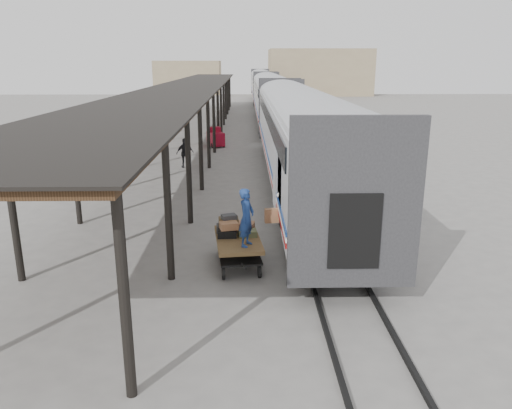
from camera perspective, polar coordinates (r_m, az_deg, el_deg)
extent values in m
plane|color=slate|center=(15.84, -3.74, -5.44)|extent=(160.00, 160.00, 0.00)
cube|color=silver|center=(23.08, 5.04, 8.02)|extent=(3.00, 24.00, 2.90)
cube|color=#28282B|center=(11.55, 11.23, -0.28)|extent=(3.04, 0.22, 3.50)
cube|color=black|center=(22.86, 1.24, 10.27)|extent=(0.04, 22.08, 0.65)
cube|color=black|center=(23.38, 4.94, 3.89)|extent=(2.55, 23.04, 0.50)
cube|color=silver|center=(48.90, 1.77, 12.25)|extent=(3.00, 24.00, 2.90)
cube|color=#28282B|center=(37.05, 2.71, 11.05)|extent=(3.04, 0.22, 3.50)
cube|color=black|center=(48.79, -0.05, 13.31)|extent=(0.04, 22.08, 0.65)
cube|color=black|center=(49.03, 1.75, 10.27)|extent=(2.55, 23.04, 0.50)
cube|color=silver|center=(74.84, 0.74, 13.55)|extent=(3.00, 24.00, 2.90)
cube|color=#28282B|center=(62.96, 1.11, 13.09)|extent=(3.04, 0.22, 3.50)
cube|color=black|center=(74.77, -0.46, 14.23)|extent=(0.04, 22.08, 0.65)
cube|color=black|center=(74.93, 0.74, 12.25)|extent=(2.55, 23.04, 0.50)
cube|color=black|center=(14.73, 3.62, 1.71)|extent=(0.50, 1.70, 2.00)
imported|color=white|center=(14.77, 3.62, 1.19)|extent=(0.72, 0.89, 1.72)
cube|color=#A36B46|center=(14.77, 2.07, -1.26)|extent=(0.57, 0.25, 0.42)
cube|color=#422B19|center=(38.99, -7.45, 13.24)|extent=(4.60, 64.00, 0.18)
cube|color=black|center=(38.98, -7.45, 13.42)|extent=(4.90, 64.30, 0.06)
cylinder|color=black|center=(39.40, -10.35, 10.23)|extent=(0.20, 0.20, 4.00)
cylinder|color=black|center=(70.10, -6.39, 12.80)|extent=(0.20, 0.20, 4.00)
cylinder|color=black|center=(8.85, -14.86, -9.84)|extent=(0.20, 0.20, 4.00)
cylinder|color=black|center=(38.97, -4.29, 10.38)|extent=(0.20, 0.20, 4.00)
cylinder|color=black|center=(69.86, -2.95, 12.86)|extent=(0.20, 0.20, 4.00)
cube|color=black|center=(49.09, 0.89, 9.29)|extent=(0.10, 150.00, 0.12)
cube|color=black|center=(49.17, 2.59, 9.29)|extent=(0.10, 150.00, 0.12)
cube|color=tan|center=(93.69, 7.21, 14.77)|extent=(18.00, 10.00, 8.00)
cube|color=tan|center=(97.36, -7.74, 14.21)|extent=(12.00, 8.00, 6.00)
cube|color=brown|center=(14.55, -2.07, -4.01)|extent=(1.50, 2.52, 0.12)
cube|color=black|center=(14.68, -2.05, -5.30)|extent=(1.39, 2.41, 0.06)
cylinder|color=black|center=(13.86, -3.74, -7.76)|extent=(0.12, 0.41, 0.40)
cylinder|color=black|center=(13.95, 0.39, -7.57)|extent=(0.12, 0.41, 0.40)
cylinder|color=black|center=(15.62, -4.21, -4.97)|extent=(0.12, 0.41, 0.40)
cylinder|color=black|center=(15.70, -0.55, -4.82)|extent=(0.12, 0.41, 0.40)
cube|color=#373739|center=(15.03, -3.36, -2.72)|extent=(0.64, 0.46, 0.21)
cube|color=#A36B46|center=(15.22, -1.35, -2.43)|extent=(0.65, 0.50, 0.22)
cube|color=black|center=(14.56, -3.34, -3.31)|extent=(0.56, 0.41, 0.22)
cube|color=#4A5030|center=(14.59, -0.97, -3.31)|extent=(0.57, 0.44, 0.19)
cube|color=#4C3A1E|center=(14.91, -3.16, -1.97)|extent=(0.62, 0.47, 0.21)
cube|color=#A36B46|center=(14.49, -3.12, -2.43)|extent=(0.58, 0.47, 0.20)
cube|color=#373739|center=(14.77, -3.10, -1.44)|extent=(0.51, 0.43, 0.15)
cube|color=maroon|center=(35.61, -4.63, 7.51)|extent=(1.38, 1.74, 0.91)
cube|color=maroon|center=(35.91, -4.84, 8.55)|extent=(1.02, 0.87, 0.36)
cylinder|color=black|center=(35.02, -4.99, 6.73)|extent=(0.24, 0.38, 0.37)
cylinder|color=black|center=(35.26, -3.72, 6.82)|extent=(0.24, 0.38, 0.37)
cylinder|color=black|center=(36.08, -5.50, 6.99)|extent=(0.24, 0.38, 0.37)
cylinder|color=black|center=(36.31, -4.26, 7.08)|extent=(0.24, 0.38, 0.37)
imported|color=navy|center=(13.65, -1.09, -1.49)|extent=(0.59, 0.70, 1.63)
imported|color=black|center=(28.51, -8.11, 5.84)|extent=(1.06, 0.71, 1.67)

